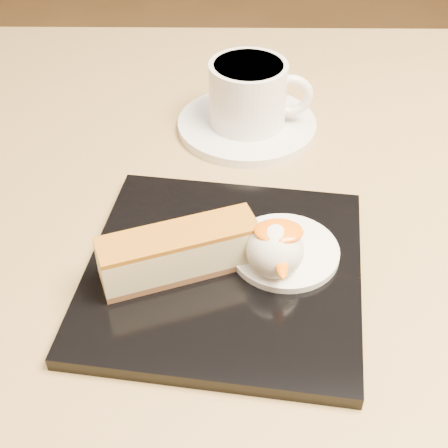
{
  "coord_description": "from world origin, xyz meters",
  "views": [
    {
      "loc": [
        0.01,
        -0.45,
        1.09
      ],
      "look_at": [
        0.0,
        -0.07,
        0.76
      ],
      "focal_mm": 50.0,
      "sensor_mm": 36.0,
      "label": 1
    }
  ],
  "objects_px": {
    "cheesecake": "(179,252)",
    "coffee_cup": "(250,93)",
    "table": "(223,317)",
    "ice_cream_scoop": "(275,250)",
    "saucer": "(247,125)",
    "dessert_plate": "(224,271)"
  },
  "relations": [
    {
      "from": "dessert_plate",
      "to": "coffee_cup",
      "type": "relative_size",
      "value": 2.0
    },
    {
      "from": "cheesecake",
      "to": "ice_cream_scoop",
      "type": "height_order",
      "value": "ice_cream_scoop"
    },
    {
      "from": "ice_cream_scoop",
      "to": "coffee_cup",
      "type": "distance_m",
      "value": 0.23
    },
    {
      "from": "dessert_plate",
      "to": "saucer",
      "type": "bearing_deg",
      "value": 84.26
    },
    {
      "from": "table",
      "to": "saucer",
      "type": "height_order",
      "value": "saucer"
    },
    {
      "from": "table",
      "to": "saucer",
      "type": "bearing_deg",
      "value": 79.7
    },
    {
      "from": "dessert_plate",
      "to": "ice_cream_scoop",
      "type": "relative_size",
      "value": 4.84
    },
    {
      "from": "dessert_plate",
      "to": "cheesecake",
      "type": "bearing_deg",
      "value": -171.87
    },
    {
      "from": "cheesecake",
      "to": "coffee_cup",
      "type": "relative_size",
      "value": 1.17
    },
    {
      "from": "dessert_plate",
      "to": "cheesecake",
      "type": "height_order",
      "value": "cheesecake"
    },
    {
      "from": "table",
      "to": "dessert_plate",
      "type": "xyz_separation_m",
      "value": [
        0.0,
        -0.09,
        0.16
      ]
    },
    {
      "from": "table",
      "to": "ice_cream_scoop",
      "type": "bearing_deg",
      "value": -65.76
    },
    {
      "from": "saucer",
      "to": "cheesecake",
      "type": "bearing_deg",
      "value": -104.07
    },
    {
      "from": "table",
      "to": "coffee_cup",
      "type": "relative_size",
      "value": 7.28
    },
    {
      "from": "ice_cream_scoop",
      "to": "coffee_cup",
      "type": "height_order",
      "value": "coffee_cup"
    },
    {
      "from": "table",
      "to": "ice_cream_scoop",
      "type": "height_order",
      "value": "ice_cream_scoop"
    },
    {
      "from": "coffee_cup",
      "to": "table",
      "type": "bearing_deg",
      "value": -97.11
    },
    {
      "from": "coffee_cup",
      "to": "dessert_plate",
      "type": "bearing_deg",
      "value": -92.21
    },
    {
      "from": "cheesecake",
      "to": "saucer",
      "type": "relative_size",
      "value": 0.86
    },
    {
      "from": "table",
      "to": "coffee_cup",
      "type": "bearing_deg",
      "value": 78.84
    },
    {
      "from": "ice_cream_scoop",
      "to": "saucer",
      "type": "xyz_separation_m",
      "value": [
        -0.02,
        0.23,
        -0.03
      ]
    },
    {
      "from": "cheesecake",
      "to": "ice_cream_scoop",
      "type": "xyz_separation_m",
      "value": [
        0.08,
        -0.0,
        0.0
      ]
    }
  ]
}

